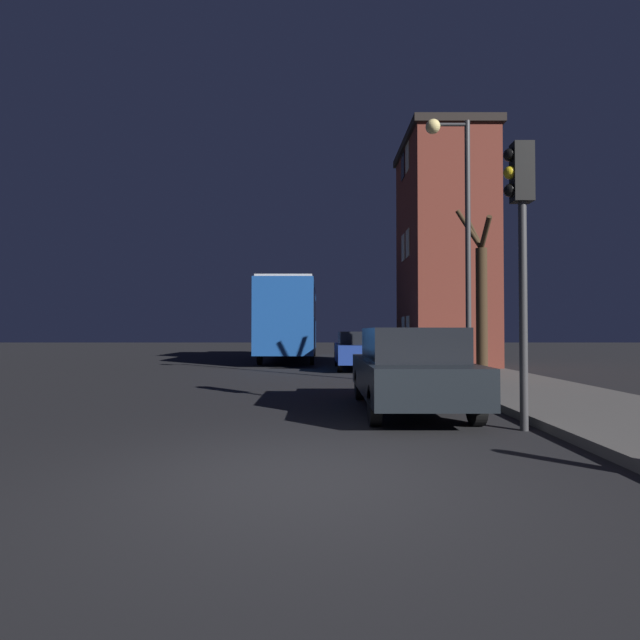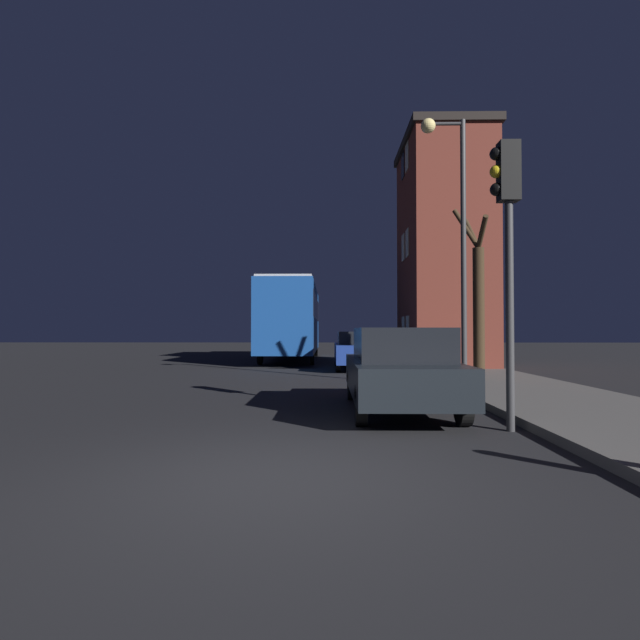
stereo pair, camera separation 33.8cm
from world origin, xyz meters
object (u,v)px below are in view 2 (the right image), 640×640
(car_near_lane, at_px, (399,368))
(car_mid_lane, at_px, (359,349))
(traffic_light, at_px, (507,223))
(streetlamp, at_px, (453,211))
(bus, at_px, (292,316))
(bare_tree, at_px, (478,300))

(car_near_lane, relative_size, car_mid_lane, 0.99)
(traffic_light, height_order, car_mid_lane, traffic_light)
(streetlamp, bearing_deg, bus, 111.53)
(bare_tree, distance_m, bus, 12.93)
(traffic_light, bearing_deg, bare_tree, 76.60)
(traffic_light, distance_m, car_mid_lane, 12.34)
(streetlamp, bearing_deg, traffic_light, -95.94)
(bus, xyz_separation_m, car_near_lane, (3.17, -16.59, -1.47))
(streetlamp, xyz_separation_m, car_near_lane, (-1.93, -3.66, -3.82))
(streetlamp, height_order, bus, streetlamp)
(car_mid_lane, bearing_deg, traffic_light, -83.06)
(streetlamp, relative_size, traffic_light, 1.59)
(bus, bearing_deg, car_mid_lane, -64.30)
(bare_tree, distance_m, car_mid_lane, 6.10)
(bare_tree, bearing_deg, streetlamp, -124.93)
(bare_tree, relative_size, bus, 0.42)
(bus, distance_m, car_near_lane, 16.96)
(streetlamp, bearing_deg, car_mid_lane, 107.23)
(streetlamp, relative_size, car_mid_lane, 1.48)
(bus, bearing_deg, bare_tree, -61.27)
(car_near_lane, distance_m, car_mid_lane, 10.22)
(bus, bearing_deg, traffic_light, -76.17)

